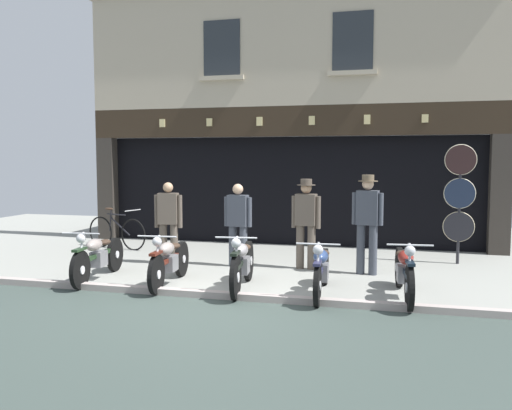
{
  "coord_description": "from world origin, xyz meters",
  "views": [
    {
      "loc": [
        2.54,
        -7.46,
        2.08
      ],
      "look_at": [
        -0.07,
        2.59,
        1.19
      ],
      "focal_mm": 38.02,
      "sensor_mm": 36.0,
      "label": 1
    }
  ],
  "objects": [
    {
      "name": "shopkeeper_center",
      "position": [
        -0.39,
        2.45,
        0.88
      ],
      "size": [
        0.56,
        0.26,
        1.6
      ],
      "rotation": [
        0.0,
        0.0,
        3.07
      ],
      "color": "#3D424C",
      "rests_on": "ground"
    },
    {
      "name": "shop_facade",
      "position": [
        -0.0,
        7.01,
        1.7
      ],
      "size": [
        10.17,
        4.42,
        6.25
      ],
      "color": "black",
      "rests_on": "ground"
    },
    {
      "name": "salesman_left",
      "position": [
        -1.8,
        2.37,
        0.89
      ],
      "size": [
        0.56,
        0.27,
        1.61
      ],
      "rotation": [
        0.0,
        0.0,
        3.28
      ],
      "color": "brown",
      "rests_on": "ground"
    },
    {
      "name": "motorcycle_center",
      "position": [
        0.2,
        0.68,
        0.44
      ],
      "size": [
        0.62,
        1.98,
        0.93
      ],
      "rotation": [
        0.0,
        0.0,
        3.26
      ],
      "color": "black",
      "rests_on": "ground"
    },
    {
      "name": "motorcycle_right",
      "position": [
        2.68,
        0.77,
        0.43
      ],
      "size": [
        0.62,
        2.07,
        0.92
      ],
      "rotation": [
        0.0,
        0.0,
        3.23
      ],
      "color": "black",
      "rests_on": "ground"
    },
    {
      "name": "assistant_far_right",
      "position": [
        2.05,
        2.35,
        1.0
      ],
      "size": [
        0.56,
        0.35,
        1.79
      ],
      "rotation": [
        0.0,
        0.0,
        3.0
      ],
      "color": "#3D424C",
      "rests_on": "ground"
    },
    {
      "name": "advert_board_far",
      "position": [
        -3.65,
        5.4,
        1.69
      ],
      "size": [
        0.82,
        0.03,
        1.05
      ],
      "color": "beige"
    },
    {
      "name": "leaning_bicycle",
      "position": [
        -3.74,
        3.81,
        0.39
      ],
      "size": [
        1.7,
        0.63,
        0.96
      ],
      "rotation": [
        0.0,
        0.0,
        -1.84
      ],
      "color": "black",
      "rests_on": "ground"
    },
    {
      "name": "tyre_sign_pole",
      "position": [
        3.74,
        3.8,
        1.37
      ],
      "size": [
        0.6,
        0.06,
        2.36
      ],
      "color": "#232328",
      "rests_on": "ground"
    },
    {
      "name": "motorcycle_center_right",
      "position": [
        1.46,
        0.66,
        0.41
      ],
      "size": [
        0.62,
        1.98,
        0.9
      ],
      "rotation": [
        0.0,
        0.0,
        3.19
      ],
      "color": "black",
      "rests_on": "ground"
    },
    {
      "name": "ground",
      "position": [
        0.0,
        -0.98,
        -0.04
      ],
      "size": [
        21.87,
        22.0,
        0.18
      ],
      "color": "gray"
    },
    {
      "name": "motorcycle_center_left",
      "position": [
        -1.05,
        0.68,
        0.42
      ],
      "size": [
        0.62,
        1.92,
        0.9
      ],
      "rotation": [
        0.0,
        0.0,
        3.23
      ],
      "color": "black",
      "rests_on": "ground"
    },
    {
      "name": "motorcycle_left",
      "position": [
        -2.39,
        0.73,
        0.42
      ],
      "size": [
        0.62,
        2.03,
        0.91
      ],
      "rotation": [
        0.0,
        0.0,
        3.26
      ],
      "color": "black",
      "rests_on": "ground"
    },
    {
      "name": "salesman_right",
      "position": [
        0.91,
        2.55,
        0.95
      ],
      "size": [
        0.56,
        0.35,
        1.7
      ],
      "rotation": [
        0.0,
        0.0,
        3.04
      ],
      "color": "brown",
      "rests_on": "ground"
    },
    {
      "name": "advert_board_near",
      "position": [
        -2.6,
        5.4,
        1.68
      ],
      "size": [
        0.66,
        0.03,
        1.09
      ],
      "color": "beige"
    }
  ]
}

